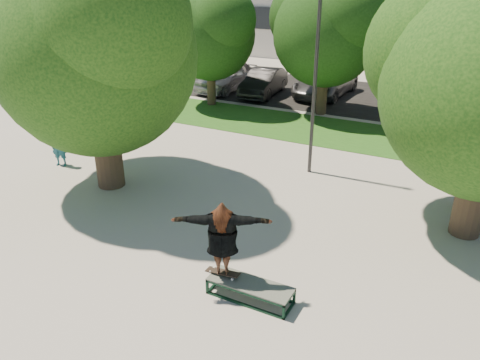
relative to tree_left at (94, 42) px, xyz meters
The scene contains 15 objects.
ground 6.26m from the tree_left, 14.31° to the right, with size 120.00×120.00×0.00m, color gray.
grass_strip 10.87m from the tree_left, 57.80° to the left, with size 30.00×4.00×0.02m, color #1F4C15.
asphalt_strip 16.13m from the tree_left, 73.93° to the left, with size 40.00×8.00×0.01m, color black.
tree_left is the anchor object (origin of this frame).
bg_tree_left 10.26m from the tree_left, 102.86° to the left, with size 5.28×4.51×5.77m.
bg_tree_mid 11.45m from the tree_left, 73.68° to the left, with size 5.76×4.92×6.24m.
bg_tree_right 13.66m from the tree_left, 50.20° to the left, with size 5.04×4.31×5.43m.
lamppost 6.70m from the tree_left, 36.42° to the left, with size 0.25×0.15×6.11m.
grind_box 8.40m from the tree_left, 25.24° to the right, with size 1.80×0.60×0.38m.
skater_rig 7.38m from the tree_left, 27.62° to the right, with size 2.07×1.36×1.73m.
bystander 4.53m from the tree_left, behind, with size 0.55×0.36×1.49m, color #184C5D.
car_silver_a 13.91m from the tree_left, 103.10° to the left, with size 1.90×4.73×1.61m, color #B5B4BA.
car_dark 13.48m from the tree_left, 93.13° to the left, with size 1.51×4.32×1.42m, color black.
car_grey 15.07m from the tree_left, 80.97° to the left, with size 2.33×5.05×1.40m, color slate.
car_silver_b 17.32m from the tree_left, 65.52° to the left, with size 2.05×5.04×1.46m, color #A8A9AD.
Camera 1 is at (5.79, -9.10, 6.26)m, focal length 35.00 mm.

